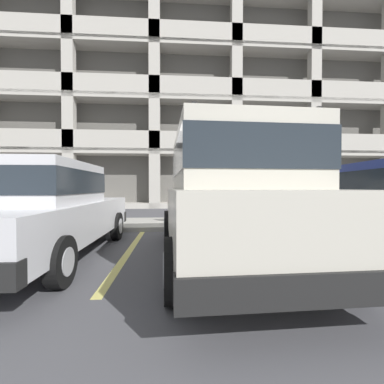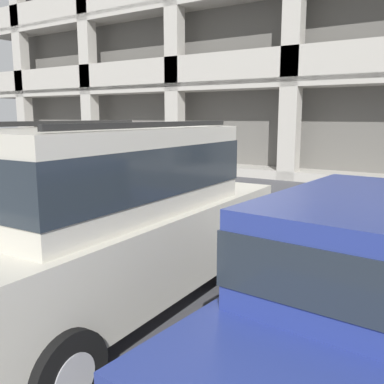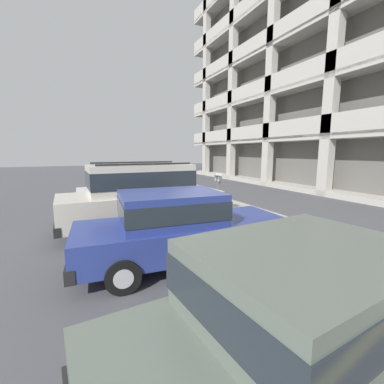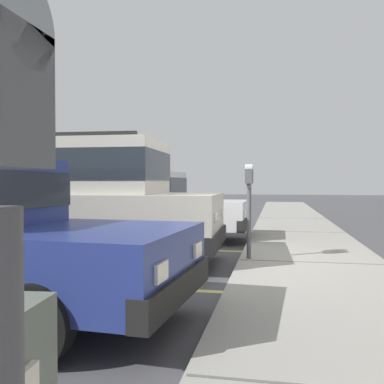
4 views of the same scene
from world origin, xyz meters
name	(u,v)px [view 2 (image 2 of 4)]	position (x,y,z in m)	size (l,w,h in m)	color
ground_plane	(213,252)	(0.00, 0.00, -0.05)	(80.00, 80.00, 0.10)	#4C4C51
sidewalk	(249,228)	(0.00, 1.30, 0.06)	(40.00, 2.20, 0.12)	#9E9B93
parking_stall_lines	(267,304)	(1.52, -1.40, 0.00)	(12.29, 4.80, 0.01)	#DBD16B
silver_suv	(106,213)	(0.13, -2.47, 1.09)	(2.13, 4.84, 2.03)	beige
parking_meter_near	(218,171)	(-0.13, 0.35, 1.21)	(0.35, 0.12, 1.47)	#595B60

